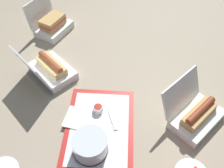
{
  "coord_description": "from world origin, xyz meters",
  "views": [
    {
      "loc": [
        0.73,
        -0.05,
        0.83
      ],
      "look_at": [
        0.04,
        -0.02,
        0.05
      ],
      "focal_mm": 40.0,
      "sensor_mm": 36.0,
      "label": 1
    }
  ],
  "objects_px": {
    "plastic_fork": "(112,118)",
    "clamshell_hotdog_back": "(195,114)",
    "ketchup_cup": "(98,108)",
    "clamshell_sandwich_front": "(52,25)",
    "cake_container": "(90,145)",
    "clamshell_hotdog_corner": "(50,69)",
    "food_tray": "(99,128)"
  },
  "relations": [
    {
      "from": "cake_container",
      "to": "clamshell_sandwich_front",
      "type": "relative_size",
      "value": 0.52
    },
    {
      "from": "ketchup_cup",
      "to": "plastic_fork",
      "type": "bearing_deg",
      "value": 52.86
    },
    {
      "from": "food_tray",
      "to": "clamshell_sandwich_front",
      "type": "bearing_deg",
      "value": -158.71
    },
    {
      "from": "plastic_fork",
      "to": "clamshell_hotdog_back",
      "type": "bearing_deg",
      "value": 73.67
    },
    {
      "from": "clamshell_hotdog_back",
      "to": "clamshell_sandwich_front",
      "type": "bearing_deg",
      "value": -134.47
    },
    {
      "from": "cake_container",
      "to": "ketchup_cup",
      "type": "distance_m",
      "value": 0.17
    },
    {
      "from": "clamshell_hotdog_corner",
      "to": "cake_container",
      "type": "bearing_deg",
      "value": 25.57
    },
    {
      "from": "food_tray",
      "to": "clamshell_hotdog_back",
      "type": "bearing_deg",
      "value": 93.56
    },
    {
      "from": "food_tray",
      "to": "clamshell_hotdog_corner",
      "type": "relative_size",
      "value": 1.43
    },
    {
      "from": "ketchup_cup",
      "to": "clamshell_hotdog_corner",
      "type": "xyz_separation_m",
      "value": [
        -0.22,
        -0.21,
        0.01
      ]
    },
    {
      "from": "plastic_fork",
      "to": "cake_container",
      "type": "bearing_deg",
      "value": -46.32
    },
    {
      "from": "cake_container",
      "to": "clamshell_sandwich_front",
      "type": "bearing_deg",
      "value": -163.58
    },
    {
      "from": "cake_container",
      "to": "clamshell_hotdog_back",
      "type": "relative_size",
      "value": 0.45
    },
    {
      "from": "clamshell_hotdog_corner",
      "to": "clamshell_sandwich_front",
      "type": "bearing_deg",
      "value": -175.37
    },
    {
      "from": "clamshell_hotdog_corner",
      "to": "ketchup_cup",
      "type": "bearing_deg",
      "value": 44.63
    },
    {
      "from": "plastic_fork",
      "to": "clamshell_hotdog_back",
      "type": "distance_m",
      "value": 0.32
    },
    {
      "from": "food_tray",
      "to": "clamshell_sandwich_front",
      "type": "relative_size",
      "value": 1.66
    },
    {
      "from": "food_tray",
      "to": "clamshell_hotdog_back",
      "type": "xyz_separation_m",
      "value": [
        -0.02,
        0.37,
        0.03
      ]
    },
    {
      "from": "cake_container",
      "to": "plastic_fork",
      "type": "xyz_separation_m",
      "value": [
        -0.13,
        0.08,
        -0.03
      ]
    },
    {
      "from": "cake_container",
      "to": "ketchup_cup",
      "type": "height_order",
      "value": "cake_container"
    },
    {
      "from": "ketchup_cup",
      "to": "plastic_fork",
      "type": "distance_m",
      "value": 0.07
    },
    {
      "from": "cake_container",
      "to": "clamshell_sandwich_front",
      "type": "height_order",
      "value": "clamshell_sandwich_front"
    },
    {
      "from": "clamshell_hotdog_back",
      "to": "plastic_fork",
      "type": "bearing_deg",
      "value": -92.49
    },
    {
      "from": "ketchup_cup",
      "to": "plastic_fork",
      "type": "relative_size",
      "value": 0.36
    },
    {
      "from": "cake_container",
      "to": "ketchup_cup",
      "type": "xyz_separation_m",
      "value": [
        -0.17,
        0.03,
        -0.02
      ]
    },
    {
      "from": "plastic_fork",
      "to": "clamshell_sandwich_front",
      "type": "relative_size",
      "value": 0.46
    },
    {
      "from": "ketchup_cup",
      "to": "cake_container",
      "type": "bearing_deg",
      "value": -9.4
    },
    {
      "from": "ketchup_cup",
      "to": "clamshell_sandwich_front",
      "type": "xyz_separation_m",
      "value": [
        -0.55,
        -0.24,
        0.02
      ]
    },
    {
      "from": "clamshell_sandwich_front",
      "to": "clamshell_hotdog_back",
      "type": "bearing_deg",
      "value": 45.53
    },
    {
      "from": "plastic_fork",
      "to": "clamshell_hotdog_back",
      "type": "relative_size",
      "value": 0.4
    },
    {
      "from": "ketchup_cup",
      "to": "plastic_fork",
      "type": "height_order",
      "value": "ketchup_cup"
    },
    {
      "from": "cake_container",
      "to": "clamshell_hotdog_back",
      "type": "height_order",
      "value": "clamshell_hotdog_back"
    }
  ]
}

